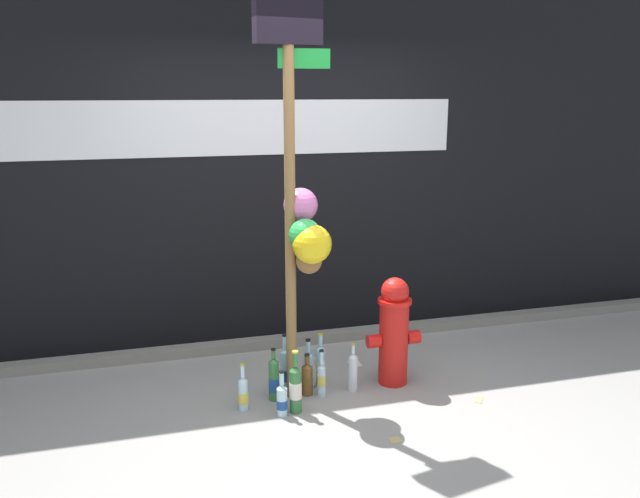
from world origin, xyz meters
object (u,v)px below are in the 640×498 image
(memorial_post, at_px, (301,191))
(bottle_2, at_px, (274,380))
(bottle_8, at_px, (282,400))
(bottle_9, at_px, (321,378))
(bottle_0, at_px, (307,378))
(bottle_1, at_px, (320,365))
(bottle_3, at_px, (295,388))
(fire_hydrant, at_px, (394,330))
(bottle_4, at_px, (243,393))
(bottle_6, at_px, (353,371))
(bottle_5, at_px, (308,369))
(bottle_7, at_px, (285,370))

(memorial_post, distance_m, bottle_2, 1.31)
(bottle_8, distance_m, bottle_9, 0.38)
(bottle_0, height_order, bottle_2, bottle_2)
(bottle_0, bearing_deg, bottle_1, 39.50)
(bottle_1, height_order, bottle_3, bottle_3)
(bottle_9, bearing_deg, fire_hydrant, 7.01)
(bottle_0, xyz_separation_m, bottle_4, (-0.47, -0.10, -0.01))
(memorial_post, bearing_deg, bottle_3, -116.40)
(bottle_3, distance_m, bottle_8, 0.12)
(bottle_3, bearing_deg, bottle_2, 115.86)
(bottle_1, xyz_separation_m, bottle_8, (-0.36, -0.35, -0.05))
(bottle_6, bearing_deg, fire_hydrant, 8.69)
(bottle_2, distance_m, bottle_6, 0.57)
(fire_hydrant, height_order, bottle_3, fire_hydrant)
(bottle_3, relative_size, bottle_5, 1.16)
(fire_hydrant, height_order, bottle_8, fire_hydrant)
(bottle_3, xyz_separation_m, bottle_8, (-0.10, -0.02, -0.06))
(bottle_3, height_order, bottle_5, bottle_3)
(bottle_1, relative_size, bottle_9, 1.17)
(bottle_4, bearing_deg, bottle_8, -32.52)
(bottle_0, distance_m, bottle_6, 0.33)
(fire_hydrant, bearing_deg, bottle_9, -172.99)
(bottle_8, bearing_deg, bottle_6, 21.63)
(bottle_2, xyz_separation_m, bottle_7, (0.10, 0.12, 0.01))
(bottle_6, height_order, bottle_9, bottle_6)
(bottle_1, relative_size, bottle_3, 0.93)
(bottle_0, relative_size, bottle_9, 0.88)
(bottle_1, height_order, bottle_4, bottle_1)
(bottle_9, bearing_deg, bottle_0, 152.19)
(bottle_4, xyz_separation_m, bottle_8, (0.23, -0.15, -0.01))
(memorial_post, bearing_deg, bottle_4, -172.14)
(bottle_8, bearing_deg, bottle_5, 52.28)
(bottle_0, relative_size, bottle_7, 0.71)
(bottle_6, bearing_deg, bottle_1, 147.24)
(bottle_1, bearing_deg, bottle_0, -140.50)
(bottle_4, height_order, bottle_9, bottle_9)
(bottle_5, height_order, bottle_9, bottle_5)
(bottle_3, xyz_separation_m, bottle_4, (-0.33, 0.12, -0.05))
(bottle_2, distance_m, bottle_9, 0.33)
(bottle_1, xyz_separation_m, bottle_3, (-0.26, -0.33, 0.01))
(bottle_1, xyz_separation_m, bottle_2, (-0.36, -0.12, -0.02))
(bottle_3, height_order, bottle_8, bottle_3)
(bottle_5, bearing_deg, bottle_3, -118.00)
(bottle_4, bearing_deg, bottle_6, 5.45)
(bottle_1, relative_size, bottle_5, 1.08)
(bottle_2, xyz_separation_m, bottle_3, (0.10, -0.21, 0.02))
(fire_hydrant, relative_size, bottle_5, 2.14)
(bottle_0, xyz_separation_m, bottle_2, (-0.24, -0.02, 0.02))
(bottle_0, distance_m, bottle_7, 0.17)
(bottle_1, distance_m, bottle_9, 0.16)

